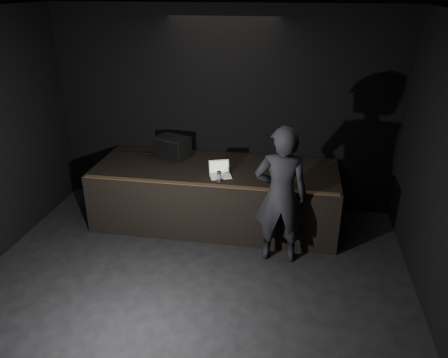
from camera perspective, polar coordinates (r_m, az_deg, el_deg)
ground at (r=5.50m, az=-6.70°, el=-19.36°), size 7.00×7.00×0.00m
room_walls at (r=4.36m, az=-7.97°, el=0.31°), size 6.10×7.10×3.52m
stage_riser at (r=7.40m, az=-1.07°, el=-2.04°), size 4.00×1.50×1.00m
riser_lip at (r=6.56m, az=-2.27°, el=-0.77°), size 3.92×0.10×0.01m
stage_monitor at (r=7.60m, az=-6.79°, el=4.12°), size 0.66×0.58×0.37m
cable at (r=7.89m, az=-10.11°, el=3.31°), size 0.90×0.04×0.02m
laptop at (r=6.87m, az=-0.54°, el=0.94°), size 0.40×0.38×0.22m
beer_can at (r=6.65m, az=-0.64°, el=0.34°), size 0.07×0.07×0.17m
plastic_cup at (r=7.30m, az=5.79°, el=2.19°), size 0.08×0.08×0.11m
wii_remote at (r=6.73m, az=7.37°, el=-0.18°), size 0.04×0.16×0.03m
person at (r=6.21m, az=7.43°, el=-2.19°), size 0.78×0.54×2.07m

